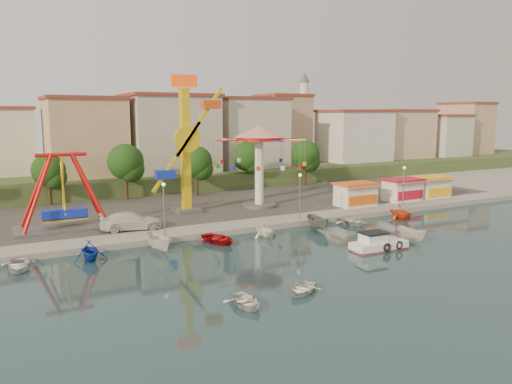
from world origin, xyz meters
TOP-DOWN VIEW (x-y plane):
  - ground at (0.00, 0.00)m, footprint 200.00×200.00m
  - quay_deck at (0.00, 62.00)m, footprint 200.00×100.00m
  - asphalt_pad at (0.00, 30.00)m, footprint 90.00×28.00m
  - hill_terrace at (0.00, 67.00)m, footprint 200.00×60.00m
  - pirate_ship_ride at (-16.29, 20.71)m, footprint 10.00×5.00m
  - kamikaze_tower at (-1.60, 22.79)m, footprint 6.20×3.10m
  - wave_swinger at (7.66, 21.98)m, footprint 11.60×11.60m
  - booth_left at (19.03, 16.49)m, footprint 5.40×3.78m
  - booth_mid at (27.36, 16.49)m, footprint 5.40×3.78m
  - booth_right at (32.98, 16.49)m, footprint 5.40×3.78m
  - lamp_post_1 at (-8.00, 13.00)m, footprint 0.14×0.14m
  - lamp_post_2 at (8.00, 13.00)m, footprint 0.14×0.14m
  - lamp_post_3 at (24.00, 13.00)m, footprint 0.14×0.14m
  - tree_1 at (-16.00, 36.24)m, footprint 4.35×4.35m
  - tree_2 at (-6.00, 35.81)m, footprint 5.02×5.02m
  - tree_3 at (4.00, 34.36)m, footprint 4.68×4.68m
  - tree_4 at (14.00, 37.35)m, footprint 4.86×4.86m
  - tree_5 at (24.00, 35.54)m, footprint 4.83×4.83m
  - building_2 at (-8.19, 51.96)m, footprint 11.95×9.28m
  - building_3 at (5.60, 48.80)m, footprint 12.59×10.50m
  - building_4 at (19.07, 52.20)m, footprint 10.75×9.23m
  - building_5 at (32.37, 50.33)m, footprint 12.77×10.96m
  - building_6 at (44.15, 48.77)m, footprint 8.23×8.98m
  - building_7 at (56.03, 53.70)m, footprint 11.59×10.93m
  - building_8 at (69.93, 47.19)m, footprint 12.84×9.28m
  - building_9 at (83.46, 49.95)m, footprint 12.95×9.17m
  - minaret at (36.00, 54.00)m, footprint 2.80×2.80m
  - cabin_motorboat at (8.32, 0.35)m, footprint 5.51×2.33m
  - rowboat_a at (-8.75, -5.96)m, footprint 2.38×3.31m
  - rowboat_b at (-4.14, -5.71)m, footprint 3.82×3.51m
  - skiff at (13.74, 1.43)m, footprint 1.50×3.64m
  - van at (-10.30, 17.00)m, footprint 6.62×3.34m
  - moored_boat_0 at (-21.46, 9.80)m, footprint 3.04×4.03m
  - moored_boat_1 at (-15.81, 9.80)m, footprint 2.93×3.38m
  - moored_boat_2 at (-9.58, 9.80)m, footprint 2.10×4.31m
  - moored_boat_3 at (-3.60, 9.80)m, footprint 4.01×4.82m
  - moored_boat_4 at (1.57, 9.80)m, footprint 3.03×3.37m
  - moored_boat_5 at (8.31, 9.80)m, footprint 2.00×4.14m
  - moored_boat_6 at (13.21, 9.80)m, footprint 3.53×4.43m
  - moored_boat_7 at (20.43, 9.80)m, footprint 3.07×3.49m

SIDE VIEW (x-z plane):
  - ground at x=0.00m, z-range 0.00..0.00m
  - quay_deck at x=0.00m, z-range 0.00..0.60m
  - rowboat_b at x=-4.14m, z-range 0.00..0.65m
  - rowboat_a at x=-8.75m, z-range 0.00..0.68m
  - moored_boat_0 at x=-21.46m, z-range 0.00..0.79m
  - moored_boat_6 at x=13.21m, z-range 0.00..0.82m
  - moored_boat_3 at x=-3.60m, z-range 0.00..0.86m
  - cabin_motorboat at x=8.32m, z-range -0.45..1.47m
  - asphalt_pad at x=0.00m, z-range 0.60..0.61m
  - skiff at x=13.74m, z-range 0.00..1.38m
  - moored_boat_5 at x=8.31m, z-range 0.00..1.54m
  - moored_boat_4 at x=1.57m, z-range 0.00..1.58m
  - moored_boat_2 at x=-9.58m, z-range 0.00..1.60m
  - moored_boat_7 at x=20.43m, z-range 0.00..1.73m
  - moored_boat_1 at x=-15.81m, z-range 0.00..1.75m
  - hill_terrace at x=0.00m, z-range 0.00..3.00m
  - van at x=-10.30m, z-range 0.60..2.44m
  - booth_left at x=19.03m, z-range 0.62..3.70m
  - booth_mid at x=27.36m, z-range 0.62..3.70m
  - booth_right at x=32.98m, z-range 0.62..3.70m
  - lamp_post_1 at x=-8.00m, z-range 0.60..5.60m
  - lamp_post_2 at x=8.00m, z-range 0.60..5.60m
  - lamp_post_3 at x=24.00m, z-range 0.60..5.60m
  - pirate_ship_ride at x=-16.29m, z-range 0.39..8.39m
  - tree_1 at x=-16.00m, z-range 1.80..8.60m
  - tree_3 at x=4.00m, z-range 1.90..9.21m
  - tree_5 at x=24.00m, z-range 1.94..9.48m
  - tree_4 at x=14.00m, z-range 1.95..9.55m
  - tree_2 at x=-6.00m, z-range 1.99..9.84m
  - building_7 at x=56.03m, z-range 3.00..11.76m
  - building_3 at x=5.60m, z-range 3.00..12.20m
  - building_9 at x=83.46m, z-range 3.00..12.21m
  - building_4 at x=19.07m, z-range 3.00..12.24m
  - wave_swinger at x=7.66m, z-range 3.00..13.40m
  - kamikaze_tower at x=-1.60m, z-range 0.26..16.76m
  - building_5 at x=32.37m, z-range 3.00..14.21m
  - building_2 at x=-8.19m, z-range 3.00..14.23m
  - building_6 at x=44.15m, z-range 3.00..15.36m
  - building_8 at x=69.93m, z-range 3.00..15.58m
  - minaret at x=36.00m, z-range 3.55..21.55m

